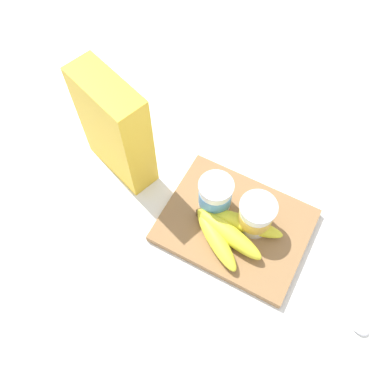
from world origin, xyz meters
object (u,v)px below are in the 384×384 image
at_px(cereal_box, 115,129).
at_px(yogurt_cup_front, 215,195).
at_px(cutting_board, 235,225).
at_px(yogurt_cup_back, 256,215).
at_px(banana_bunch, 230,232).
at_px(spoon, 348,319).

height_order(cereal_box, yogurt_cup_front, cereal_box).
distance_m(cutting_board, yogurt_cup_back, 0.07).
relative_size(yogurt_cup_front, banana_bunch, 0.47).
xyz_separation_m(cutting_board, banana_bunch, (0.00, -0.03, 0.03)).
relative_size(cutting_board, yogurt_cup_front, 3.43).
relative_size(cereal_box, banana_bunch, 1.40).
height_order(yogurt_cup_front, banana_bunch, yogurt_cup_front).
bearing_deg(spoon, cereal_box, 170.39).
height_order(yogurt_cup_front, yogurt_cup_back, yogurt_cup_front).
bearing_deg(banana_bunch, spoon, -8.47).
bearing_deg(yogurt_cup_back, spoon, -20.32).
bearing_deg(yogurt_cup_back, yogurt_cup_front, 179.48).
bearing_deg(yogurt_cup_front, cereal_box, 178.39).
distance_m(yogurt_cup_back, banana_bunch, 0.07).
bearing_deg(cereal_box, banana_bunch, -171.63).
bearing_deg(spoon, yogurt_cup_front, 164.89).
bearing_deg(spoon, yogurt_cup_back, 159.68).
relative_size(yogurt_cup_front, spoon, 0.68).
xyz_separation_m(yogurt_cup_front, spoon, (0.34, -0.09, -0.06)).
height_order(cutting_board, yogurt_cup_back, yogurt_cup_back).
relative_size(cereal_box, yogurt_cup_back, 3.13).
height_order(cutting_board, cereal_box, cereal_box).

